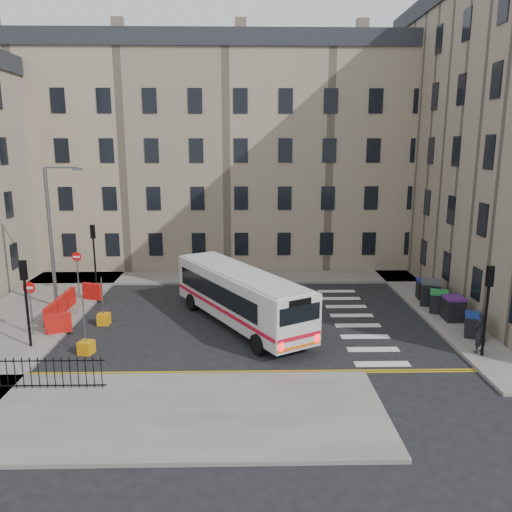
{
  "coord_description": "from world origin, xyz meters",
  "views": [
    {
      "loc": [
        -1.92,
        -26.08,
        9.26
      ],
      "look_at": [
        -1.33,
        2.43,
        3.0
      ],
      "focal_mm": 35.0,
      "sensor_mm": 36.0,
      "label": 1
    }
  ],
  "objects_px": {
    "wheelie_bin_b": "(453,308)",
    "streetlamp": "(51,236)",
    "pedestrian": "(480,332)",
    "bollard_chevron": "(86,347)",
    "wheelie_bin_e": "(425,289)",
    "wheelie_bin_c": "(438,302)",
    "wheelie_bin_d": "(430,292)",
    "bus": "(240,295)",
    "wheelie_bin_a": "(474,325)",
    "bollard_yellow": "(104,319)"
  },
  "relations": [
    {
      "from": "streetlamp",
      "to": "wheelie_bin_a",
      "type": "distance_m",
      "value": 23.14
    },
    {
      "from": "bus",
      "to": "wheelie_bin_d",
      "type": "height_order",
      "value": "bus"
    },
    {
      "from": "wheelie_bin_e",
      "to": "wheelie_bin_b",
      "type": "bearing_deg",
      "value": -79.55
    },
    {
      "from": "bus",
      "to": "wheelie_bin_a",
      "type": "relative_size",
      "value": 8.04
    },
    {
      "from": "wheelie_bin_d",
      "to": "bollard_chevron",
      "type": "height_order",
      "value": "wheelie_bin_d"
    },
    {
      "from": "wheelie_bin_e",
      "to": "bollard_yellow",
      "type": "bearing_deg",
      "value": -160.09
    },
    {
      "from": "wheelie_bin_d",
      "to": "pedestrian",
      "type": "relative_size",
      "value": 0.81
    },
    {
      "from": "streetlamp",
      "to": "wheelie_bin_b",
      "type": "bearing_deg",
      "value": -7.24
    },
    {
      "from": "bus",
      "to": "wheelie_bin_a",
      "type": "xyz_separation_m",
      "value": [
        11.51,
        -2.22,
        -0.95
      ]
    },
    {
      "from": "wheelie_bin_a",
      "to": "bollard_yellow",
      "type": "height_order",
      "value": "wheelie_bin_a"
    },
    {
      "from": "streetlamp",
      "to": "wheelie_bin_c",
      "type": "bearing_deg",
      "value": -3.88
    },
    {
      "from": "wheelie_bin_c",
      "to": "wheelie_bin_d",
      "type": "bearing_deg",
      "value": 108.81
    },
    {
      "from": "wheelie_bin_c",
      "to": "wheelie_bin_a",
      "type": "bearing_deg",
      "value": -63.94
    },
    {
      "from": "wheelie_bin_a",
      "to": "pedestrian",
      "type": "relative_size",
      "value": 0.66
    },
    {
      "from": "wheelie_bin_c",
      "to": "bollard_chevron",
      "type": "bearing_deg",
      "value": -143.71
    },
    {
      "from": "wheelie_bin_b",
      "to": "wheelie_bin_c",
      "type": "xyz_separation_m",
      "value": [
        -0.29,
        1.33,
        -0.04
      ]
    },
    {
      "from": "wheelie_bin_b",
      "to": "wheelie_bin_e",
      "type": "bearing_deg",
      "value": 92.53
    },
    {
      "from": "bus",
      "to": "bollard_yellow",
      "type": "height_order",
      "value": "bus"
    },
    {
      "from": "wheelie_bin_e",
      "to": "bollard_chevron",
      "type": "distance_m",
      "value": 19.83
    },
    {
      "from": "wheelie_bin_a",
      "to": "bollard_chevron",
      "type": "distance_m",
      "value": 18.55
    },
    {
      "from": "streetlamp",
      "to": "bus",
      "type": "relative_size",
      "value": 0.78
    },
    {
      "from": "bus",
      "to": "bollard_chevron",
      "type": "bearing_deg",
      "value": 177.4
    },
    {
      "from": "streetlamp",
      "to": "bus",
      "type": "distance_m",
      "value": 11.46
    },
    {
      "from": "streetlamp",
      "to": "wheelie_bin_b",
      "type": "xyz_separation_m",
      "value": [
        22.19,
        -2.82,
        -3.55
      ]
    },
    {
      "from": "wheelie_bin_d",
      "to": "pedestrian",
      "type": "xyz_separation_m",
      "value": [
        -0.35,
        -7.1,
        0.26
      ]
    },
    {
      "from": "bus",
      "to": "wheelie_bin_d",
      "type": "bearing_deg",
      "value": -15.51
    },
    {
      "from": "streetlamp",
      "to": "wheelie_bin_c",
      "type": "relative_size",
      "value": 6.06
    },
    {
      "from": "wheelie_bin_c",
      "to": "bollard_chevron",
      "type": "height_order",
      "value": "wheelie_bin_c"
    },
    {
      "from": "wheelie_bin_c",
      "to": "bollard_chevron",
      "type": "distance_m",
      "value": 18.84
    },
    {
      "from": "pedestrian",
      "to": "bollard_chevron",
      "type": "height_order",
      "value": "pedestrian"
    },
    {
      "from": "wheelie_bin_b",
      "to": "bollard_chevron",
      "type": "bearing_deg",
      "value": -168.18
    },
    {
      "from": "wheelie_bin_d",
      "to": "bollard_yellow",
      "type": "bearing_deg",
      "value": -153.02
    },
    {
      "from": "wheelie_bin_c",
      "to": "pedestrian",
      "type": "distance_m",
      "value": 5.71
    },
    {
      "from": "wheelie_bin_a",
      "to": "bollard_chevron",
      "type": "bearing_deg",
      "value": -152.73
    },
    {
      "from": "bus",
      "to": "wheelie_bin_c",
      "type": "bearing_deg",
      "value": -22.41
    },
    {
      "from": "wheelie_bin_b",
      "to": "bollard_chevron",
      "type": "relative_size",
      "value": 2.12
    },
    {
      "from": "bus",
      "to": "wheelie_bin_b",
      "type": "relative_size",
      "value": 8.18
    },
    {
      "from": "wheelie_bin_c",
      "to": "wheelie_bin_e",
      "type": "bearing_deg",
      "value": 107.62
    },
    {
      "from": "bus",
      "to": "bollard_chevron",
      "type": "distance_m",
      "value": 7.98
    },
    {
      "from": "streetlamp",
      "to": "bollard_yellow",
      "type": "relative_size",
      "value": 13.57
    },
    {
      "from": "pedestrian",
      "to": "wheelie_bin_a",
      "type": "bearing_deg",
      "value": -133.72
    },
    {
      "from": "streetlamp",
      "to": "wheelie_bin_c",
      "type": "distance_m",
      "value": 22.24
    },
    {
      "from": "wheelie_bin_b",
      "to": "wheelie_bin_c",
      "type": "height_order",
      "value": "wheelie_bin_b"
    },
    {
      "from": "bus",
      "to": "bollard_chevron",
      "type": "height_order",
      "value": "bus"
    },
    {
      "from": "wheelie_bin_b",
      "to": "wheelie_bin_e",
      "type": "height_order",
      "value": "wheelie_bin_b"
    },
    {
      "from": "wheelie_bin_a",
      "to": "wheelie_bin_c",
      "type": "relative_size",
      "value": 0.96
    },
    {
      "from": "bollard_chevron",
      "to": "wheelie_bin_a",
      "type": "bearing_deg",
      "value": 4.34
    },
    {
      "from": "bus",
      "to": "wheelie_bin_d",
      "type": "xyz_separation_m",
      "value": [
        11.19,
        2.89,
        -0.8
      ]
    },
    {
      "from": "wheelie_bin_b",
      "to": "streetlamp",
      "type": "bearing_deg",
      "value": 173.01
    },
    {
      "from": "wheelie_bin_c",
      "to": "wheelie_bin_d",
      "type": "xyz_separation_m",
      "value": [
        0.04,
        1.41,
        0.12
      ]
    }
  ]
}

